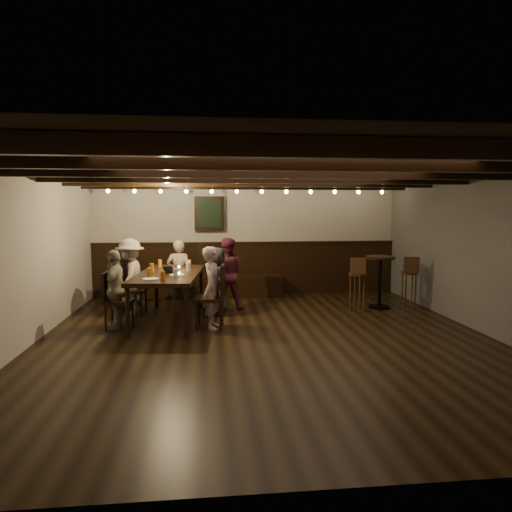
{
  "coord_description": "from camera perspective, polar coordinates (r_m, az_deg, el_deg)",
  "views": [
    {
      "loc": [
        -0.83,
        -6.28,
        1.86
      ],
      "look_at": [
        -0.03,
        1.3,
        1.06
      ],
      "focal_mm": 32.0,
      "sensor_mm": 36.0,
      "label": 1
    }
  ],
  "objects": [
    {
      "name": "condiment_caddy",
      "position": [
        7.55,
        -10.91,
        -1.67
      ],
      "size": [
        0.15,
        0.1,
        0.12
      ],
      "primitive_type": "cube",
      "color": "black",
      "rests_on": "dining_table"
    },
    {
      "name": "bar_stool_left",
      "position": [
        8.49,
        12.53,
        -4.28
      ],
      "size": [
        0.33,
        0.35,
        0.99
      ],
      "rotation": [
        0.0,
        0.0,
        -0.29
      ],
      "color": "#381C11",
      "rests_on": "floor"
    },
    {
      "name": "person_right_far",
      "position": [
        7.09,
        -5.44,
        -3.96
      ],
      "size": [
        0.35,
        0.49,
        1.28
      ],
      "primitive_type": "imported",
      "rotation": [
        0.0,
        0.0,
        1.48
      ],
      "color": "#AA9590",
      "rests_on": "floor"
    },
    {
      "name": "pint_b",
      "position": [
        8.19,
        -8.34,
        -0.96
      ],
      "size": [
        0.07,
        0.07,
        0.14
      ],
      "primitive_type": "cylinder",
      "color": "#BF7219",
      "rests_on": "dining_table"
    },
    {
      "name": "person_right_near",
      "position": [
        7.99,
        -4.93,
        -3.16
      ],
      "size": [
        0.43,
        0.61,
        1.19
      ],
      "primitive_type": "imported",
      "rotation": [
        0.0,
        0.0,
        1.48
      ],
      "color": "#252527",
      "rests_on": "floor"
    },
    {
      "name": "person_bench_left",
      "position": [
        8.7,
        -15.64,
        -2.63
      ],
      "size": [
        0.61,
        0.43,
        1.18
      ],
      "primitive_type": "imported",
      "rotation": [
        0.0,
        0.0,
        3.05
      ],
      "color": "black",
      "rests_on": "floor"
    },
    {
      "name": "person_left_far",
      "position": [
        7.37,
        -17.18,
        -4.0
      ],
      "size": [
        0.36,
        0.75,
        1.23
      ],
      "primitive_type": "imported",
      "rotation": [
        0.0,
        0.0,
        -1.66
      ],
      "color": "gray",
      "rests_on": "floor"
    },
    {
      "name": "pint_f",
      "position": [
        7.02,
        -10.01,
        -2.14
      ],
      "size": [
        0.07,
        0.07,
        0.14
      ],
      "primitive_type": "cylinder",
      "color": "silver",
      "rests_on": "dining_table"
    },
    {
      "name": "chair_left_near",
      "position": [
        8.27,
        -15.16,
        -5.22
      ],
      "size": [
        0.45,
        0.45,
        0.92
      ],
      "rotation": [
        0.0,
        0.0,
        -1.66
      ],
      "color": "black",
      "rests_on": "floor"
    },
    {
      "name": "pint_c",
      "position": [
        7.75,
        -12.91,
        -1.45
      ],
      "size": [
        0.07,
        0.07,
        0.14
      ],
      "primitive_type": "cylinder",
      "color": "#BF7219",
      "rests_on": "dining_table"
    },
    {
      "name": "plate_far",
      "position": [
        7.28,
        -9.84,
        -2.35
      ],
      "size": [
        0.24,
        0.24,
        0.01
      ],
      "primitive_type": "cylinder",
      "color": "white",
      "rests_on": "dining_table"
    },
    {
      "name": "chair_left_far",
      "position": [
        7.43,
        -16.86,
        -6.62
      ],
      "size": [
        0.44,
        0.44,
        0.89
      ],
      "rotation": [
        0.0,
        0.0,
        -1.66
      ],
      "color": "black",
      "rests_on": "floor"
    },
    {
      "name": "dining_table",
      "position": [
        7.61,
        -10.83,
        -2.57
      ],
      "size": [
        1.16,
        2.23,
        0.81
      ],
      "rotation": [
        0.0,
        0.0,
        -0.09
      ],
      "color": "black",
      "rests_on": "floor"
    },
    {
      "name": "pint_d",
      "position": [
        7.74,
        -8.4,
        -1.36
      ],
      "size": [
        0.07,
        0.07,
        0.14
      ],
      "primitive_type": "cylinder",
      "color": "silver",
      "rests_on": "dining_table"
    },
    {
      "name": "candle",
      "position": [
        7.87,
        -9.6,
        -1.59
      ],
      "size": [
        0.05,
        0.05,
        0.05
      ],
      "primitive_type": "cylinder",
      "color": "beige",
      "rests_on": "dining_table"
    },
    {
      "name": "pint_e",
      "position": [
        7.2,
        -13.19,
        -2.01
      ],
      "size": [
        0.07,
        0.07,
        0.14
      ],
      "primitive_type": "cylinder",
      "color": "#BF7219",
      "rests_on": "dining_table"
    },
    {
      "name": "high_top_table",
      "position": [
        8.8,
        15.24,
        -2.19
      ],
      "size": [
        0.55,
        0.55,
        0.97
      ],
      "color": "black",
      "rests_on": "floor"
    },
    {
      "name": "room",
      "position": [
        8.55,
        -2.33,
        0.7
      ],
      "size": [
        7.0,
        7.0,
        7.0
      ],
      "color": "black",
      "rests_on": "ground"
    },
    {
      "name": "person_bench_centre",
      "position": [
        8.65,
        -9.62,
        -2.2
      ],
      "size": [
        0.49,
        0.35,
        1.28
      ],
      "primitive_type": "imported",
      "rotation": [
        0.0,
        0.0,
        3.05
      ],
      "color": "gray",
      "rests_on": "floor"
    },
    {
      "name": "person_left_near",
      "position": [
        8.22,
        -15.44,
        -2.54
      ],
      "size": [
        0.57,
        0.91,
        1.35
      ],
      "primitive_type": "imported",
      "rotation": [
        0.0,
        0.0,
        -1.66
      ],
      "color": "gray",
      "rests_on": "floor"
    },
    {
      "name": "plate_near",
      "position": [
        6.95,
        -13.04,
        -2.81
      ],
      "size": [
        0.24,
        0.24,
        0.01
      ],
      "primitive_type": "cylinder",
      "color": "white",
      "rests_on": "dining_table"
    },
    {
      "name": "bar_stool_right",
      "position": [
        8.9,
        18.56,
        -3.98
      ],
      "size": [
        0.32,
        0.34,
        0.99
      ],
      "rotation": [
        0.0,
        0.0,
        -0.21
      ],
      "color": "#381C11",
      "rests_on": "floor"
    },
    {
      "name": "person_bench_right",
      "position": [
        8.41,
        -3.7,
        -2.22
      ],
      "size": [
        0.68,
        0.56,
        1.32
      ],
      "primitive_type": "imported",
      "rotation": [
        0.0,
        0.0,
        3.05
      ],
      "color": "#5A1E30",
      "rests_on": "floor"
    },
    {
      "name": "chair_right_near",
      "position": [
        8.05,
        -5.14,
        -5.45
      ],
      "size": [
        0.43,
        0.43,
        0.88
      ],
      "rotation": [
        0.0,
        0.0,
        1.48
      ],
      "color": "black",
      "rests_on": "floor"
    },
    {
      "name": "pint_a",
      "position": [
        8.33,
        -11.92,
        -0.91
      ],
      "size": [
        0.07,
        0.07,
        0.14
      ],
      "primitive_type": "cylinder",
      "color": "#BF7219",
      "rests_on": "dining_table"
    },
    {
      "name": "pint_g",
      "position": [
        6.8,
        -11.59,
        -2.43
      ],
      "size": [
        0.07,
        0.07,
        0.14
      ],
      "primitive_type": "cylinder",
      "color": "#BF7219",
      "rests_on": "dining_table"
    },
    {
      "name": "chair_right_far",
      "position": [
        7.16,
        -5.65,
        -6.6
      ],
      "size": [
        0.49,
        0.49,
        0.99
      ],
      "rotation": [
        0.0,
        0.0,
        1.48
      ],
      "color": "black",
      "rests_on": "floor"
    }
  ]
}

